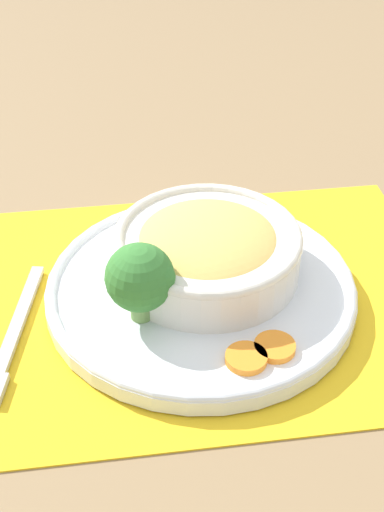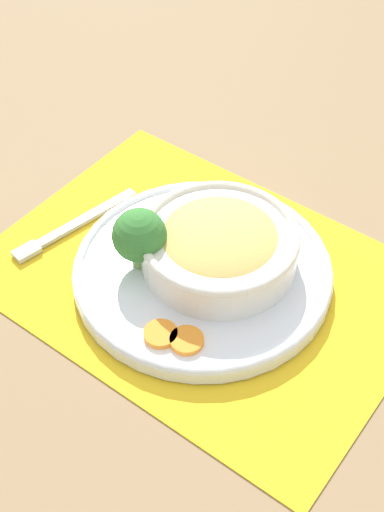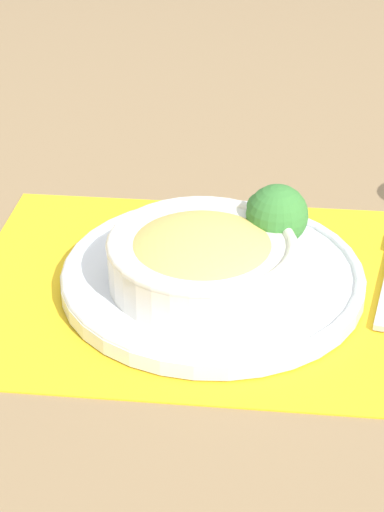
{
  "view_description": "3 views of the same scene",
  "coord_description": "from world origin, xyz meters",
  "views": [
    {
      "loc": [
        0.07,
        0.54,
        0.47
      ],
      "look_at": [
        0.01,
        -0.01,
        0.05
      ],
      "focal_mm": 50.0,
      "sensor_mm": 36.0,
      "label": 1
    },
    {
      "loc": [
        -0.34,
        0.46,
        0.64
      ],
      "look_at": [
        0.0,
        0.01,
        0.05
      ],
      "focal_mm": 50.0,
      "sensor_mm": 36.0,
      "label": 2
    },
    {
      "loc": [
        0.07,
        -0.73,
        0.48
      ],
      "look_at": [
        -0.02,
        -0.02,
        0.05
      ],
      "focal_mm": 60.0,
      "sensor_mm": 36.0,
      "label": 3
    }
  ],
  "objects": [
    {
      "name": "broccoli_floret",
      "position": [
        0.06,
        0.04,
        0.07
      ],
      "size": [
        0.06,
        0.06,
        0.08
      ],
      "color": "#759E51",
      "rests_on": "plate"
    },
    {
      "name": "placemat",
      "position": [
        0.0,
        0.0,
        0.0
      ],
      "size": [
        0.51,
        0.38,
        0.0
      ],
      "color": "yellow",
      "rests_on": "ground_plane"
    },
    {
      "name": "ground_plane",
      "position": [
        0.0,
        0.0,
        0.0
      ],
      "size": [
        4.0,
        4.0,
        0.0
      ],
      "primitive_type": "plane",
      "color": "#8C704C"
    },
    {
      "name": "carrot_slice_middle",
      "position": [
        -0.05,
        0.1,
        0.02
      ],
      "size": [
        0.04,
        0.04,
        0.01
      ],
      "color": "orange",
      "rests_on": "plate"
    },
    {
      "name": "bowl",
      "position": [
        -0.01,
        -0.02,
        0.05
      ],
      "size": [
        0.19,
        0.19,
        0.06
      ],
      "color": "silver",
      "rests_on": "plate"
    },
    {
      "name": "plate",
      "position": [
        0.0,
        0.0,
        0.02
      ],
      "size": [
        0.31,
        0.31,
        0.02
      ],
      "color": "silver",
      "rests_on": "placemat"
    },
    {
      "name": "carrot_slice_near",
      "position": [
        -0.03,
        0.11,
        0.02
      ],
      "size": [
        0.04,
        0.04,
        0.01
      ],
      "color": "orange",
      "rests_on": "plate"
    }
  ]
}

